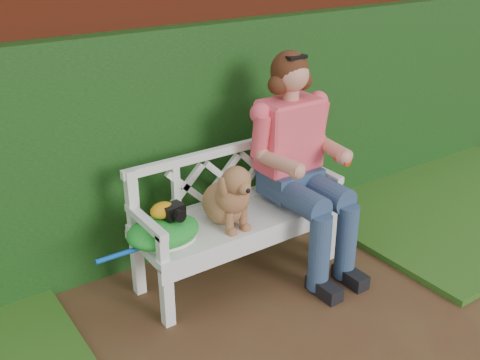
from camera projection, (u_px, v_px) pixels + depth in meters
brick_wall at (165, 104)px, 4.20m from camera, size 10.00×0.30×2.20m
ivy_hedge at (181, 144)px, 4.14m from camera, size 10.00×0.18×1.70m
grass_right at (455, 200)px, 5.15m from camera, size 2.60×2.00×0.05m
garden_bench at (240, 245)px, 4.01m from camera, size 1.64×0.80×0.48m
seated_woman at (293, 159)px, 3.99m from camera, size 0.77×0.98×1.62m
dog at (227, 193)px, 3.70m from camera, size 0.43×0.50×0.46m
tennis_racket at (164, 240)px, 3.57m from camera, size 0.77×0.54×0.03m
green_bag at (163, 231)px, 3.55m from camera, size 0.54×0.46×0.16m
camera_item at (173, 211)px, 3.52m from camera, size 0.15×0.12×0.09m
baseball_glove at (163, 210)px, 3.51m from camera, size 0.19×0.16×0.10m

